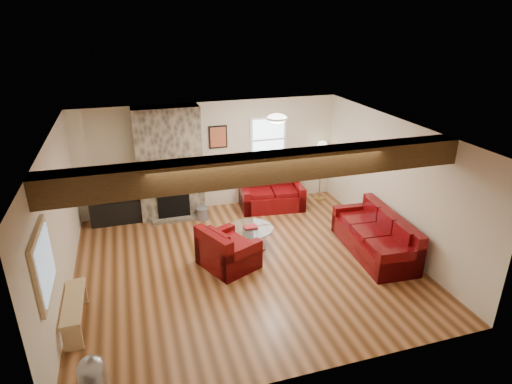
# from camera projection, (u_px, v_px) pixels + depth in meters

# --- Properties ---
(room) EXTENTS (8.00, 8.00, 8.00)m
(room) POSITION_uv_depth(u_px,v_px,m) (244.00, 202.00, 7.41)
(room) COLOR #5A3217
(room) RESTS_ON ground
(floor) EXTENTS (6.00, 6.00, 0.00)m
(floor) POSITION_uv_depth(u_px,v_px,m) (245.00, 264.00, 7.89)
(floor) COLOR #5A3217
(floor) RESTS_ON ground
(oak_beam) EXTENTS (6.00, 0.36, 0.38)m
(oak_beam) POSITION_uv_depth(u_px,v_px,m) (268.00, 167.00, 5.90)
(oak_beam) COLOR #34210F
(oak_beam) RESTS_ON room
(chimney_breast) EXTENTS (1.40, 0.67, 2.50)m
(chimney_breast) POSITION_uv_depth(u_px,v_px,m) (170.00, 165.00, 9.34)
(chimney_breast) COLOR #3A342C
(chimney_breast) RESTS_ON floor
(back_window) EXTENTS (0.90, 0.08, 1.10)m
(back_window) POSITION_uv_depth(u_px,v_px,m) (268.00, 139.00, 10.05)
(back_window) COLOR white
(back_window) RESTS_ON room
(hatch_window) EXTENTS (0.08, 1.00, 0.90)m
(hatch_window) POSITION_uv_depth(u_px,v_px,m) (44.00, 264.00, 5.20)
(hatch_window) COLOR tan
(hatch_window) RESTS_ON room
(ceiling_dome) EXTENTS (0.40, 0.40, 0.18)m
(ceiling_dome) POSITION_uv_depth(u_px,v_px,m) (277.00, 120.00, 7.99)
(ceiling_dome) COLOR silver
(ceiling_dome) RESTS_ON room
(artwork_back) EXTENTS (0.42, 0.06, 0.52)m
(artwork_back) POSITION_uv_depth(u_px,v_px,m) (218.00, 137.00, 9.67)
(artwork_back) COLOR black
(artwork_back) RESTS_ON room
(artwork_right) EXTENTS (0.06, 0.55, 0.42)m
(artwork_right) POSITION_uv_depth(u_px,v_px,m) (387.00, 155.00, 8.29)
(artwork_right) COLOR black
(artwork_right) RESTS_ON room
(sofa_three) EXTENTS (1.00, 2.11, 0.79)m
(sofa_three) POSITION_uv_depth(u_px,v_px,m) (374.00, 234.00, 8.14)
(sofa_three) COLOR #400409
(sofa_three) RESTS_ON floor
(loveseat) EXTENTS (1.54, 1.00, 0.77)m
(loveseat) POSITION_uv_depth(u_px,v_px,m) (272.00, 193.00, 10.06)
(loveseat) COLOR #400409
(loveseat) RESTS_ON floor
(armchair_red) EXTENTS (1.15, 1.20, 0.77)m
(armchair_red) POSITION_uv_depth(u_px,v_px,m) (228.00, 247.00, 7.71)
(armchair_red) COLOR #400409
(armchair_red) RESTS_ON floor
(coffee_table) EXTENTS (0.90, 0.90, 0.47)m
(coffee_table) POSITION_uv_depth(u_px,v_px,m) (251.00, 238.00, 8.37)
(coffee_table) COLOR #462B16
(coffee_table) RESTS_ON floor
(tv_cabinet) EXTENTS (1.06, 0.42, 0.53)m
(tv_cabinet) POSITION_uv_depth(u_px,v_px,m) (116.00, 211.00, 9.41)
(tv_cabinet) COLOR black
(tv_cabinet) RESTS_ON floor
(television) EXTENTS (0.86, 0.11, 0.49)m
(television) POSITION_uv_depth(u_px,v_px,m) (113.00, 189.00, 9.21)
(television) COLOR black
(television) RESTS_ON tv_cabinet
(floor_lamp) EXTENTS (0.38, 0.38, 1.47)m
(floor_lamp) POSITION_uv_depth(u_px,v_px,m) (322.00, 151.00, 10.22)
(floor_lamp) COLOR #B09849
(floor_lamp) RESTS_ON floor
(pine_bench) EXTENTS (0.27, 1.17, 0.44)m
(pine_bench) POSITION_uv_depth(u_px,v_px,m) (75.00, 313.00, 6.26)
(pine_bench) COLOR tan
(pine_bench) RESTS_ON floor
(coal_bucket) EXTENTS (0.30, 0.30, 0.28)m
(coal_bucket) POSITION_uv_depth(u_px,v_px,m) (202.00, 213.00, 9.59)
(coal_bucket) COLOR gray
(coal_bucket) RESTS_ON floor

